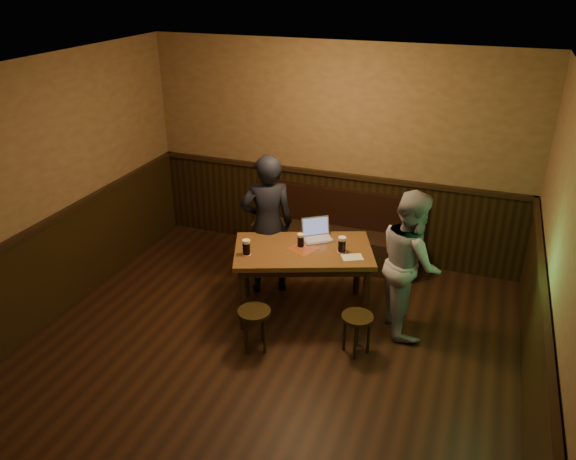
# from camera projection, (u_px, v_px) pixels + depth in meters

# --- Properties ---
(room) EXTENTS (5.04, 6.04, 2.84)m
(room) POSITION_uv_depth(u_px,v_px,m) (248.00, 266.00, 4.95)
(room) COLOR black
(room) RESTS_ON ground
(bench) EXTENTS (2.20, 0.50, 0.95)m
(bench) POSITION_uv_depth(u_px,v_px,m) (335.00, 238.00, 7.45)
(bench) COLOR black
(bench) RESTS_ON ground
(pub_table) EXTENTS (1.70, 1.34, 0.80)m
(pub_table) POSITION_uv_depth(u_px,v_px,m) (303.00, 257.00, 6.17)
(pub_table) COLOR #4F3216
(pub_table) RESTS_ON ground
(stool_left) EXTENTS (0.42, 0.42, 0.46)m
(stool_left) POSITION_uv_depth(u_px,v_px,m) (254.00, 318.00, 5.68)
(stool_left) COLOR black
(stool_left) RESTS_ON ground
(stool_right) EXTENTS (0.37, 0.37, 0.44)m
(stool_right) POSITION_uv_depth(u_px,v_px,m) (357.00, 323.00, 5.64)
(stool_right) COLOR black
(stool_right) RESTS_ON ground
(pint_left) EXTENTS (0.11, 0.11, 0.17)m
(pint_left) POSITION_uv_depth(u_px,v_px,m) (246.00, 247.00, 5.97)
(pint_left) COLOR #B31628
(pint_left) RESTS_ON pub_table
(pint_mid) EXTENTS (0.10, 0.10, 0.16)m
(pint_mid) POSITION_uv_depth(u_px,v_px,m) (301.00, 240.00, 6.13)
(pint_mid) COLOR #B31628
(pint_mid) RESTS_ON pub_table
(pint_right) EXTENTS (0.11, 0.11, 0.18)m
(pint_right) POSITION_uv_depth(u_px,v_px,m) (342.00, 244.00, 6.02)
(pint_right) COLOR #B31628
(pint_right) RESTS_ON pub_table
(laptop) EXTENTS (0.41, 0.40, 0.23)m
(laptop) POSITION_uv_depth(u_px,v_px,m) (317.00, 233.00, 6.33)
(laptop) COLOR silver
(laptop) RESTS_ON pub_table
(menu) EXTENTS (0.26, 0.24, 0.00)m
(menu) POSITION_uv_depth(u_px,v_px,m) (352.00, 257.00, 5.94)
(menu) COLOR silver
(menu) RESTS_ON pub_table
(person_suit) EXTENTS (0.75, 0.68, 1.72)m
(person_suit) POSITION_uv_depth(u_px,v_px,m) (267.00, 225.00, 6.53)
(person_suit) COLOR black
(person_suit) RESTS_ON ground
(person_grey) EXTENTS (0.86, 0.95, 1.59)m
(person_grey) POSITION_uv_depth(u_px,v_px,m) (410.00, 262.00, 5.85)
(person_grey) COLOR #95949A
(person_grey) RESTS_ON ground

